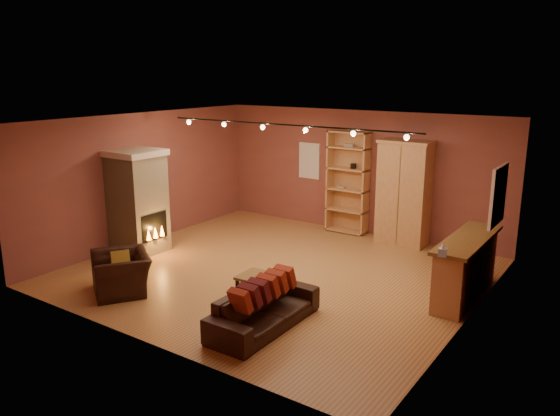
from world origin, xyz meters
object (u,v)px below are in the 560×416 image
Objects in this scene: loveseat at (264,302)px; bookcase at (349,181)px; bar_counter at (466,267)px; coffee_table at (257,279)px; armchair at (121,266)px; fireplace at (138,202)px; armoire at (404,193)px.

bookcase is at bearing 13.90° from loveseat.
bookcase is at bearing 145.54° from bar_counter.
coffee_table is (-2.76, -2.02, -0.17)m from bar_counter.
armchair is (-2.76, -0.30, 0.06)m from loveseat.
bar_counter is at bearing -34.46° from bookcase.
fireplace is 3.60m from coffee_table.
bar_counter is 5.73m from armchair.
armoire reaches higher than armchair.
loveseat is (4.16, -1.35, -0.66)m from fireplace.
bookcase is 1.91× the size of armchair.
armoire is at bearing -6.66° from bookcase.
bookcase is 5.62m from armchair.
coffee_table is (-0.68, 0.74, -0.04)m from loveseat.
armoire is 1.83× the size of armchair.
fireplace is at bearing 170.11° from coffee_table.
armoire reaches higher than bar_counter.
bar_counter is at bearing 12.79° from fireplace.
fireplace is 1.73× the size of armchair.
bar_counter is 1.75× the size of armchair.
bookcase is 1.04× the size of armoire.
bookcase is 1.09× the size of bar_counter.
armoire is at bearing 94.27° from armchair.
fireplace is 0.90× the size of bookcase.
fireplace is 0.94× the size of armoire.
loveseat is at bearing -47.34° from coffee_table.
armoire is at bearing 132.62° from bar_counter.
armchair is (1.40, -1.64, -0.61)m from fireplace.
armoire is at bearing 79.30° from coffee_table.
bar_counter reaches higher than coffee_table.
coffee_table is (0.60, -4.33, -0.83)m from bookcase.
armchair is at bearing -147.71° from bar_counter.
bar_counter is at bearing -47.38° from armoire.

